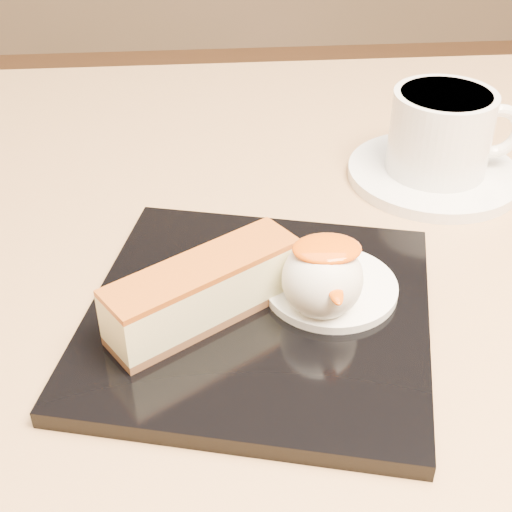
{
  "coord_description": "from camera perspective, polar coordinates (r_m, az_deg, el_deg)",
  "views": [
    {
      "loc": [
        -0.07,
        -0.43,
        1.03
      ],
      "look_at": [
        -0.04,
        -0.06,
        0.76
      ],
      "focal_mm": 50.0,
      "sensor_mm": 36.0,
      "label": 1
    }
  ],
  "objects": [
    {
      "name": "table",
      "position": [
        0.64,
        3.07,
        -11.09
      ],
      "size": [
        0.8,
        0.8,
        0.72
      ],
      "color": "black",
      "rests_on": "ground"
    },
    {
      "name": "dessert_plate",
      "position": [
        0.47,
        0.2,
        -4.78
      ],
      "size": [
        0.27,
        0.27,
        0.01
      ],
      "primitive_type": "cube",
      "rotation": [
        0.0,
        0.0,
        -0.25
      ],
      "color": "black",
      "rests_on": "table"
    },
    {
      "name": "cheesecake",
      "position": [
        0.45,
        -4.2,
        -2.8
      ],
      "size": [
        0.13,
        0.1,
        0.04
      ],
      "rotation": [
        0.0,
        0.0,
        0.58
      ],
      "color": "brown",
      "rests_on": "dessert_plate"
    },
    {
      "name": "cream_smear",
      "position": [
        0.48,
        5.98,
        -2.47
      ],
      "size": [
        0.09,
        0.09,
        0.01
      ],
      "primitive_type": "cylinder",
      "color": "white",
      "rests_on": "dessert_plate"
    },
    {
      "name": "ice_cream_scoop",
      "position": [
        0.45,
        5.33,
        -1.84
      ],
      "size": [
        0.05,
        0.05,
        0.05
      ],
      "primitive_type": "sphere",
      "color": "white",
      "rests_on": "cream_smear"
    },
    {
      "name": "mango_sauce",
      "position": [
        0.44,
        5.7,
        0.57
      ],
      "size": [
        0.04,
        0.03,
        0.01
      ],
      "primitive_type": "ellipsoid",
      "color": "#DC4F06",
      "rests_on": "ice_cream_scoop"
    },
    {
      "name": "mint_sprig",
      "position": [
        0.5,
        2.19,
        -0.59
      ],
      "size": [
        0.03,
        0.02,
        0.0
      ],
      "color": "#2A823C",
      "rests_on": "cream_smear"
    },
    {
      "name": "saucer",
      "position": [
        0.65,
        14.02,
        6.4
      ],
      "size": [
        0.15,
        0.15,
        0.01
      ],
      "primitive_type": "cylinder",
      "color": "white",
      "rests_on": "table"
    },
    {
      "name": "coffee_cup",
      "position": [
        0.63,
        14.75,
        9.67
      ],
      "size": [
        0.12,
        0.09,
        0.07
      ],
      "rotation": [
        0.0,
        0.0,
        -0.05
      ],
      "color": "white",
      "rests_on": "saucer"
    }
  ]
}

